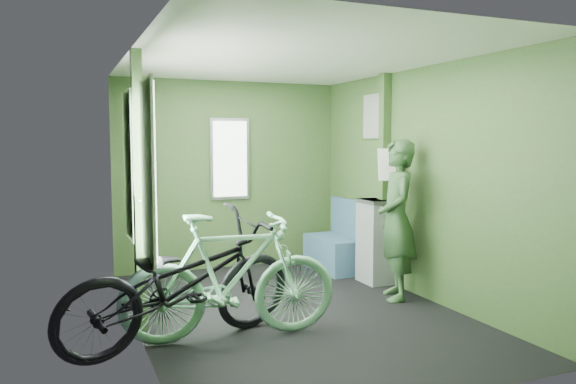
# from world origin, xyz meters

# --- Properties ---
(room) EXTENTS (4.00, 4.02, 2.31)m
(room) POSITION_xyz_m (-0.04, 0.04, 1.44)
(room) COLOR black
(room) RESTS_ON ground
(bicycle_black) EXTENTS (2.11, 1.35, 1.14)m
(bicycle_black) POSITION_xyz_m (-1.12, -0.53, 0.00)
(bicycle_black) COLOR black
(bicycle_black) RESTS_ON ground
(bicycle_mint) EXTENTS (1.77, 0.79, 1.09)m
(bicycle_mint) POSITION_xyz_m (-0.75, -0.54, 0.00)
(bicycle_mint) COLOR #8DD9AD
(bicycle_mint) RESTS_ON ground
(passenger) EXTENTS (0.56, 0.72, 1.59)m
(passenger) POSITION_xyz_m (1.12, -0.01, 0.80)
(passenger) COLOR #2F502B
(passenger) RESTS_ON ground
(waste_box) EXTENTS (0.27, 0.38, 0.93)m
(waste_box) POSITION_xyz_m (1.26, 0.63, 0.46)
(waste_box) COLOR gray
(waste_box) RESTS_ON ground
(bench_seat) EXTENTS (0.49, 0.84, 0.86)m
(bench_seat) POSITION_xyz_m (1.14, 1.32, 0.26)
(bench_seat) COLOR #294358
(bench_seat) RESTS_ON ground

